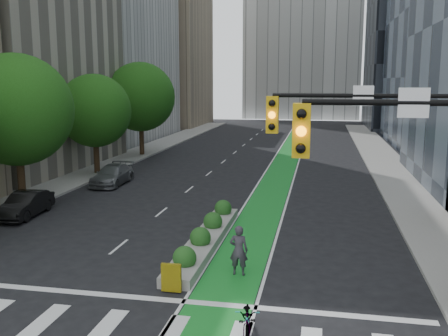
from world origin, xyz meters
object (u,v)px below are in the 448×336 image
at_px(bicycle, 248,320).
at_px(parked_car_left_far, 112,175).
at_px(cyclist, 239,250).
at_px(parked_car_left_mid, 26,204).
at_px(median_planter, 206,237).

relative_size(bicycle, parked_car_left_far, 0.41).
relative_size(cyclist, parked_car_left_mid, 0.47).
xyz_separation_m(parked_car_left_mid, parked_car_left_far, (1.12, 8.84, 0.02)).
height_order(bicycle, parked_car_left_mid, parked_car_left_mid).
height_order(median_planter, parked_car_left_far, parked_car_left_far).
bearing_deg(median_planter, cyclist, -57.87).
xyz_separation_m(median_planter, bicycle, (3.00, -7.68, 0.13)).
bearing_deg(parked_car_left_far, cyclist, -53.70).
xyz_separation_m(median_planter, parked_car_left_mid, (-10.56, 2.71, 0.30)).
height_order(median_planter, parked_car_left_mid, parked_car_left_mid).
bearing_deg(median_planter, parked_car_left_far, 129.27).
bearing_deg(parked_car_left_mid, bicycle, -41.79).
bearing_deg(cyclist, parked_car_left_far, -50.87).
bearing_deg(parked_car_left_far, bicycle, -58.63).
distance_m(median_planter, cyclist, 3.81).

